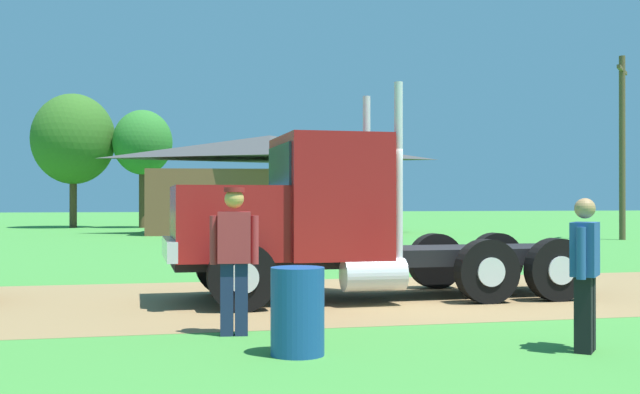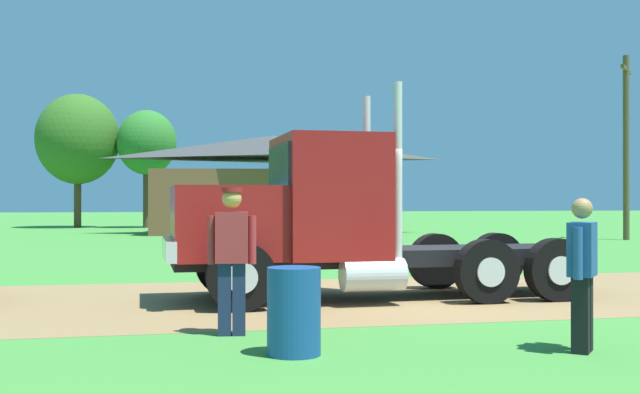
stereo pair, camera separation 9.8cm
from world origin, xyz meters
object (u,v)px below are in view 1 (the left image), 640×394
Objects in this scene: visitor_standing_near at (585,268)px; truck_foreground_white at (325,223)px; steel_barrel at (298,311)px; shed_building at (270,186)px; utility_pole_near at (622,142)px; visitor_by_barrel at (234,254)px.

truck_foreground_white is at bearing 109.96° from visitor_standing_near.
steel_barrel is at bearing 170.96° from visitor_standing_near.
steel_barrel is 0.07× the size of shed_building.
utility_pole_near is at bearing -34.92° from shed_building.
visitor_standing_near is at bearing -26.98° from visitor_by_barrel.
visitor_standing_near is 3.21m from steel_barrel.
visitor_standing_near is 1.79× the size of steel_barrel.
visitor_by_barrel is 0.14× the size of shed_building.
shed_building is (4.39, 30.53, 1.93)m from steel_barrel.
visitor_by_barrel reaches higher than steel_barrel.
steel_barrel is at bearing -68.62° from visitor_by_barrel.
utility_pole_near is (16.70, 16.51, 2.86)m from truck_foreground_white.
truck_foreground_white reaches higher than visitor_by_barrel.
visitor_by_barrel is at bearing 153.02° from visitor_standing_near.
truck_foreground_white is 26.23m from shed_building.
visitor_by_barrel is (-3.68, 1.87, 0.08)m from visitor_standing_near.
visitor_standing_near is at bearing -124.68° from utility_pole_near.
visitor_by_barrel is (-1.86, -3.13, -0.28)m from truck_foreground_white.
visitor_standing_near reaches higher than steel_barrel.
shed_building is (4.93, 29.15, 1.39)m from visitor_by_barrel.
shed_building reaches higher than truck_foreground_white.
shed_building is (3.06, 26.03, 1.11)m from truck_foreground_white.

